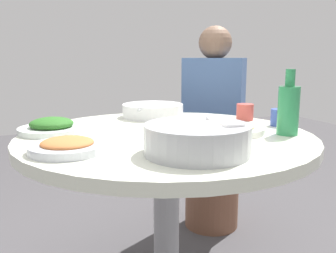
{
  "coord_description": "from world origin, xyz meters",
  "views": [
    {
      "loc": [
        0.5,
        1.26,
        1.03
      ],
      "look_at": [
        -0.01,
        -0.02,
        0.77
      ],
      "focal_mm": 39.35,
      "sensor_mm": 36.0,
      "label": 1
    }
  ],
  "objects": [
    {
      "name": "rice_bowl",
      "position": [
        0.02,
        0.31,
        0.79
      ],
      "size": [
        0.32,
        0.32,
        0.1
      ],
      "color": "#B2B5BA",
      "rests_on": "round_dining_table"
    },
    {
      "name": "dish_tofu_braise",
      "position": [
        0.38,
        0.14,
        0.77
      ],
      "size": [
        0.23,
        0.23,
        0.05
      ],
      "color": "silver",
      "rests_on": "round_dining_table"
    },
    {
      "name": "diner_left",
      "position": [
        -0.55,
        -0.63,
        0.76
      ],
      "size": [
        0.46,
        0.47,
        0.76
      ],
      "color": "#2D333D",
      "rests_on": "stool_for_diner_left"
    },
    {
      "name": "stool_for_diner_left",
      "position": [
        -0.55,
        -0.63,
        0.22
      ],
      "size": [
        0.32,
        0.32,
        0.45
      ],
      "primitive_type": "cylinder",
      "color": "brown",
      "rests_on": "ground"
    },
    {
      "name": "tea_cup_near",
      "position": [
        -0.5,
        0.03,
        0.78
      ],
      "size": [
        0.08,
        0.08,
        0.07
      ],
      "primitive_type": "cylinder",
      "color": "#344C9D",
      "rests_on": "round_dining_table"
    },
    {
      "name": "dish_greens",
      "position": [
        0.4,
        -0.18,
        0.77
      ],
      "size": [
        0.25,
        0.25,
        0.06
      ],
      "color": "silver",
      "rests_on": "round_dining_table"
    },
    {
      "name": "tea_cup_far",
      "position": [
        -0.45,
        -0.15,
        0.78
      ],
      "size": [
        0.08,
        0.08,
        0.07
      ],
      "primitive_type": "cylinder",
      "color": "#C54941",
      "rests_on": "round_dining_table"
    },
    {
      "name": "soup_bowl",
      "position": [
        -0.08,
        -0.39,
        0.78
      ],
      "size": [
        0.29,
        0.29,
        0.06
      ],
      "color": "white",
      "rests_on": "round_dining_table"
    },
    {
      "name": "green_bottle",
      "position": [
        -0.41,
        0.18,
        0.84
      ],
      "size": [
        0.08,
        0.08,
        0.24
      ],
      "color": "#2D8A50",
      "rests_on": "round_dining_table"
    },
    {
      "name": "round_dining_table",
      "position": [
        0.0,
        0.0,
        0.65
      ],
      "size": [
        1.1,
        1.1,
        0.75
      ],
      "color": "#99999E",
      "rests_on": "ground"
    },
    {
      "name": "dish_noodles",
      "position": [
        -0.24,
        0.08,
        0.76
      ],
      "size": [
        0.24,
        0.24,
        0.04
      ],
      "color": "white",
      "rests_on": "round_dining_table"
    }
  ]
}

